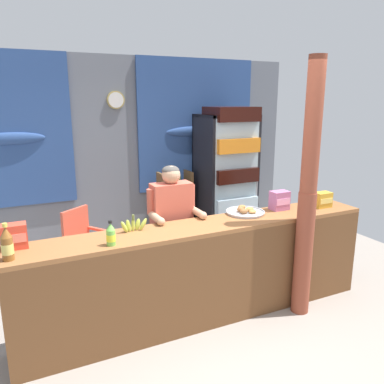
% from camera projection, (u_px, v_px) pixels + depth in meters
% --- Properties ---
extents(ground_plane, '(7.09, 7.09, 0.00)m').
position_uv_depth(ground_plane, '(167.00, 289.00, 4.47)').
color(ground_plane, gray).
extents(back_wall_curtained, '(5.33, 0.22, 2.74)m').
position_uv_depth(back_wall_curtained, '(124.00, 151.00, 5.55)').
color(back_wall_curtained, slate).
rests_on(back_wall_curtained, ground).
extents(stall_counter, '(3.59, 0.48, 0.99)m').
position_uv_depth(stall_counter, '(209.00, 266.00, 3.67)').
color(stall_counter, '#935B33').
rests_on(stall_counter, ground).
extents(timber_post, '(0.20, 0.18, 2.55)m').
position_uv_depth(timber_post, '(308.00, 198.00, 3.73)').
color(timber_post, brown).
rests_on(timber_post, ground).
extents(drink_fridge, '(0.78, 0.72, 2.05)m').
position_uv_depth(drink_fridge, '(227.00, 171.00, 5.63)').
color(drink_fridge, black).
rests_on(drink_fridge, ground).
extents(bottle_shelf_rack, '(0.48, 0.28, 1.12)m').
position_uv_depth(bottle_shelf_rack, '(175.00, 208.00, 5.70)').
color(bottle_shelf_rack, brown).
rests_on(bottle_shelf_rack, ground).
extents(plastic_lawn_chair, '(0.61, 0.61, 0.86)m').
position_uv_depth(plastic_lawn_chair, '(84.00, 239.00, 4.68)').
color(plastic_lawn_chair, '#E5563D').
rests_on(plastic_lawn_chair, ground).
extents(shopkeeper, '(0.53, 0.42, 1.50)m').
position_uv_depth(shopkeeper, '(172.00, 218.00, 3.99)').
color(shopkeeper, '#28282D').
rests_on(shopkeeper, ground).
extents(soda_bottle_iced_tea, '(0.09, 0.09, 0.29)m').
position_uv_depth(soda_bottle_iced_tea, '(7.00, 245.00, 2.84)').
color(soda_bottle_iced_tea, brown).
rests_on(soda_bottle_iced_tea, stall_counter).
extents(soda_bottle_lime_soda, '(0.08, 0.08, 0.21)m').
position_uv_depth(soda_bottle_lime_soda, '(111.00, 235.00, 3.14)').
color(soda_bottle_lime_soda, '#75C64C').
rests_on(soda_bottle_lime_soda, stall_counter).
extents(snack_box_choco_powder, '(0.19, 0.13, 0.17)m').
position_uv_depth(snack_box_choco_powder, '(322.00, 200.00, 4.25)').
color(snack_box_choco_powder, gold).
rests_on(snack_box_choco_powder, stall_counter).
extents(snack_box_crackers, '(0.20, 0.13, 0.20)m').
position_uv_depth(snack_box_crackers, '(14.00, 236.00, 3.07)').
color(snack_box_crackers, '#E5422D').
rests_on(snack_box_crackers, stall_counter).
extents(snack_box_wafer, '(0.19, 0.14, 0.20)m').
position_uv_depth(snack_box_wafer, '(279.00, 200.00, 4.15)').
color(snack_box_wafer, '#B76699').
rests_on(snack_box_wafer, stall_counter).
extents(pastry_tray, '(0.41, 0.41, 0.07)m').
position_uv_depth(pastry_tray, '(245.00, 212.00, 4.02)').
color(pastry_tray, '#BCBCC1').
rests_on(pastry_tray, stall_counter).
extents(banana_bunch, '(0.27, 0.06, 0.16)m').
position_uv_depth(banana_bunch, '(133.00, 225.00, 3.48)').
color(banana_bunch, '#B7C647').
rests_on(banana_bunch, stall_counter).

